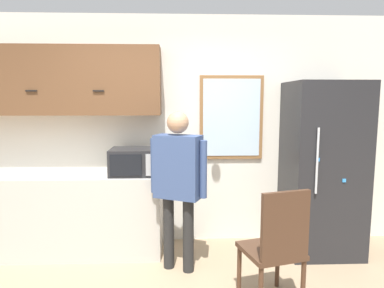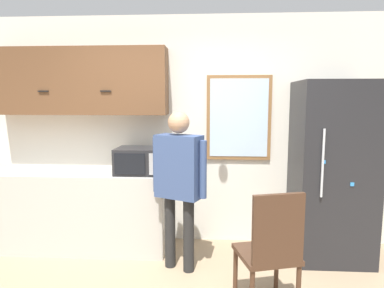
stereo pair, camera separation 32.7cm
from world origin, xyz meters
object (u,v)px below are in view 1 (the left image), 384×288
Objects in this scene: refrigerator at (322,168)px; chair at (277,244)px; microwave at (133,162)px; person at (178,175)px.

refrigerator reaches higher than chair.
microwave is 0.29× the size of person.
refrigerator is at bearing 37.68° from person.
microwave is 1.77m from chair.
person is 1.57× the size of chair.
refrigerator is at bearing -0.49° from microwave.
chair is at bearing -16.21° from person.
microwave is at bearing 179.51° from refrigerator.
microwave is at bearing -55.21° from chair.
microwave is at bearing 164.89° from person.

